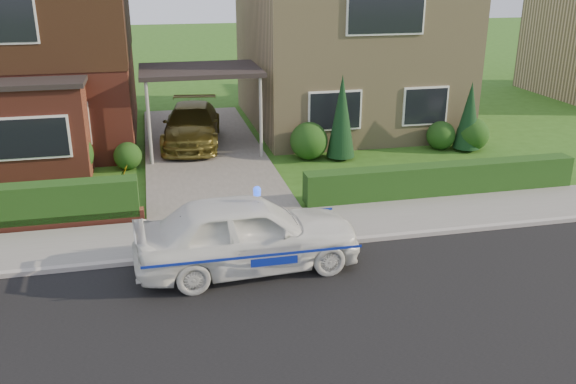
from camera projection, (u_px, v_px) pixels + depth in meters
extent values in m
plane|color=#295316|center=(265.00, 333.00, 10.25)|extent=(120.00, 120.00, 0.00)
cube|color=black|center=(265.00, 333.00, 10.25)|extent=(60.00, 6.00, 0.02)
cube|color=#9E9993|center=(239.00, 252.00, 13.02)|extent=(60.00, 0.16, 0.12)
cube|color=slate|center=(232.00, 233.00, 13.99)|extent=(60.00, 2.00, 0.10)
cube|color=#666059|center=(204.00, 150.00, 20.29)|extent=(3.80, 12.00, 0.12)
cube|color=brown|center=(22.00, 56.00, 20.85)|extent=(7.20, 8.00, 5.80)
cube|color=white|center=(62.00, 125.00, 18.02)|extent=(1.60, 0.08, 1.30)
cube|color=black|center=(15.00, 12.00, 20.34)|extent=(7.26, 8.06, 2.90)
cube|color=brown|center=(33.00, 133.00, 17.27)|extent=(3.00, 1.40, 2.70)
cube|color=black|center=(25.00, 83.00, 16.77)|extent=(3.20, 1.60, 0.14)
cube|color=tan|center=(345.00, 47.00, 23.25)|extent=(7.20, 8.00, 5.80)
cube|color=white|center=(335.00, 111.00, 19.77)|extent=(1.80, 0.08, 1.30)
cube|color=white|center=(425.00, 106.00, 20.42)|extent=(1.60, 0.08, 1.30)
cube|color=white|center=(386.00, 14.00, 19.05)|extent=(2.60, 0.08, 1.30)
cube|color=black|center=(200.00, 70.00, 19.37)|extent=(3.80, 3.00, 0.14)
cylinder|color=gray|center=(149.00, 125.00, 18.21)|extent=(0.10, 0.10, 2.70)
cylinder|color=gray|center=(261.00, 119.00, 18.92)|extent=(0.10, 0.10, 2.70)
cube|color=#163510|center=(440.00, 196.00, 16.35)|extent=(7.50, 0.55, 0.80)
sphere|color=#163510|center=(70.00, 155.00, 17.70)|extent=(1.32, 1.32, 1.32)
sphere|color=#163510|center=(128.00, 156.00, 18.39)|extent=(0.84, 0.84, 0.84)
sphere|color=#163510|center=(309.00, 141.00, 19.30)|extent=(1.20, 1.20, 1.20)
sphere|color=#163510|center=(441.00, 135.00, 20.39)|extent=(0.96, 0.96, 0.96)
sphere|color=#163510|center=(473.00, 134.00, 20.30)|extent=(1.08, 1.08, 1.08)
cone|color=black|center=(342.00, 119.00, 19.08)|extent=(0.90, 0.90, 2.60)
cone|color=black|center=(469.00, 118.00, 20.06)|extent=(0.90, 0.90, 2.20)
imported|color=white|center=(247.00, 233.00, 12.20)|extent=(2.08, 4.61, 1.54)
sphere|color=#193FF2|center=(258.00, 193.00, 11.95)|extent=(0.17, 0.17, 0.17)
cube|color=navy|center=(255.00, 256.00, 11.39)|extent=(4.15, 0.02, 0.05)
cube|color=navy|center=(241.00, 219.00, 13.06)|extent=(4.15, 0.01, 0.05)
ellipsoid|color=black|center=(183.00, 228.00, 11.75)|extent=(0.22, 0.17, 0.21)
sphere|color=white|center=(184.00, 229.00, 11.70)|extent=(0.11, 0.11, 0.11)
sphere|color=black|center=(184.00, 221.00, 11.68)|extent=(0.13, 0.13, 0.13)
cone|color=black|center=(181.00, 218.00, 11.66)|extent=(0.04, 0.04, 0.05)
cone|color=black|center=(186.00, 218.00, 11.68)|extent=(0.04, 0.04, 0.05)
imported|color=brown|center=(192.00, 125.00, 20.56)|extent=(2.41, 4.68, 1.30)
imported|color=gray|center=(48.00, 169.00, 17.41)|extent=(0.39, 0.29, 0.69)
imported|color=gray|center=(123.00, 178.00, 16.70)|extent=(0.48, 0.47, 0.68)
imported|color=gray|center=(121.00, 196.00, 15.26)|extent=(0.57, 0.57, 0.79)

